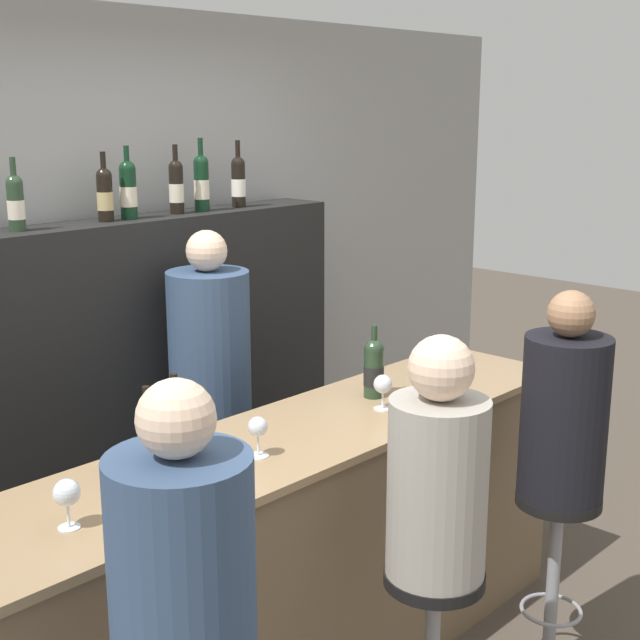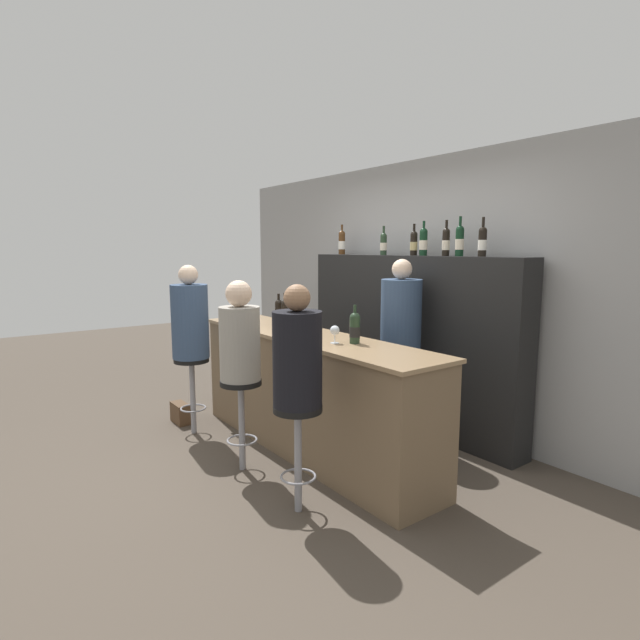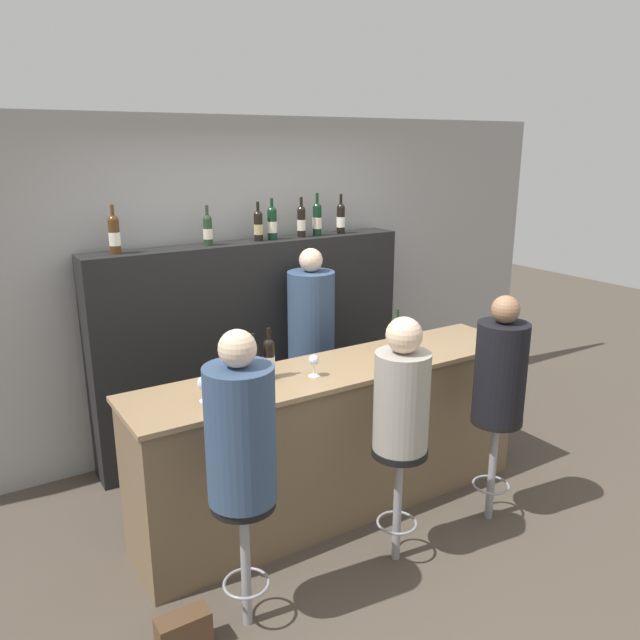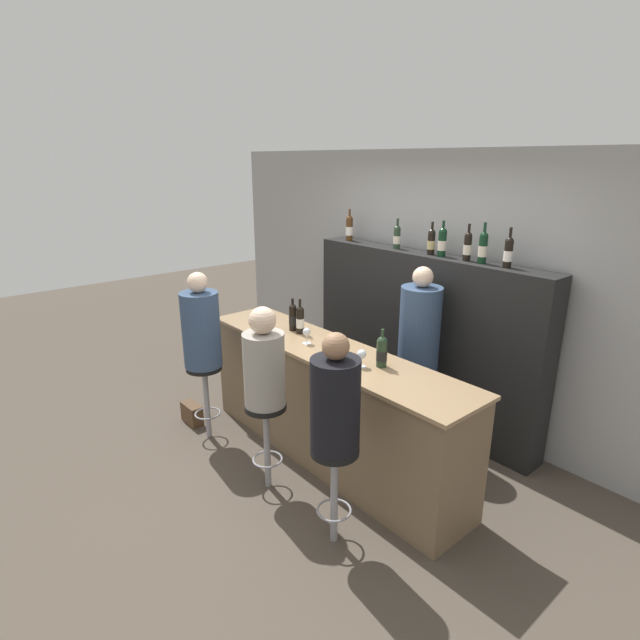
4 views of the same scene
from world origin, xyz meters
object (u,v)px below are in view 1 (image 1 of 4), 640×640
(wine_bottle_counter_1, at_px, (176,430))
(guest_seated_right, at_px, (565,410))
(wine_bottle_backbar_2, at_px, (105,194))
(wine_glass_1, at_px, (258,429))
(wine_glass_0, at_px, (67,494))
(bartender, at_px, (212,428))
(wine_glass_2, at_px, (383,385))
(wine_bottle_backbar_1, at_px, (16,202))
(wine_bottle_counter_2, at_px, (374,368))
(wine_bottle_backbar_3, at_px, (128,189))
(wine_bottle_backbar_5, at_px, (201,182))
(wine_bottle_backbar_6, at_px, (238,181))
(wine_bottle_backbar_4, at_px, (176,186))
(guest_seated_left, at_px, (183,585))
(bar_stool_middle, at_px, (433,622))
(wine_bottle_counter_0, at_px, (148,440))
(bar_stool_right, at_px, (556,537))
(guest_seated_middle, at_px, (438,473))

(wine_bottle_counter_1, relative_size, guest_seated_right, 0.40)
(wine_bottle_backbar_2, height_order, wine_glass_1, wine_bottle_backbar_2)
(wine_glass_0, distance_m, bartender, 1.54)
(wine_bottle_backbar_2, distance_m, wine_glass_2, 1.47)
(wine_bottle_counter_1, distance_m, wine_bottle_backbar_2, 1.40)
(wine_bottle_backbar_1, relative_size, wine_glass_2, 2.12)
(wine_bottle_counter_1, bearing_deg, wine_bottle_counter_2, 0.00)
(wine_glass_1, height_order, guest_seated_right, guest_seated_right)
(wine_bottle_backbar_3, height_order, wine_bottle_backbar_5, wine_bottle_backbar_5)
(wine_bottle_backbar_6, bearing_deg, wine_glass_0, -144.50)
(wine_bottle_counter_1, xyz_separation_m, wine_bottle_counter_2, (0.99, 0.00, -0.01))
(wine_glass_1, distance_m, wine_glass_2, 0.65)
(wine_bottle_backbar_4, height_order, guest_seated_left, wine_bottle_backbar_4)
(wine_bottle_counter_2, relative_size, bar_stool_middle, 0.41)
(wine_bottle_backbar_5, distance_m, guest_seated_right, 1.98)
(bar_stool_middle, bearing_deg, wine_glass_0, 147.95)
(wine_bottle_counter_0, bearing_deg, bar_stool_right, -27.43)
(wine_bottle_counter_2, distance_m, bar_stool_right, 0.95)
(wine_bottle_counter_0, height_order, wine_bottle_backbar_5, wine_bottle_backbar_5)
(wine_bottle_backbar_5, height_order, guest_seated_right, wine_bottle_backbar_5)
(wine_bottle_counter_2, xyz_separation_m, guest_seated_right, (0.26, -0.70, -0.07))
(wine_bottle_backbar_2, relative_size, bar_stool_middle, 0.41)
(wine_bottle_counter_2, xyz_separation_m, wine_bottle_backbar_1, (-0.88, 1.13, 0.65))
(wine_bottle_counter_1, relative_size, wine_bottle_backbar_3, 0.99)
(wine_bottle_backbar_6, bearing_deg, wine_glass_2, -107.22)
(guest_seated_middle, bearing_deg, wine_bottle_counter_0, 128.78)
(wine_bottle_backbar_4, xyz_separation_m, bar_stool_middle, (-0.45, -1.83, -1.24))
(wine_bottle_backbar_4, bearing_deg, wine_glass_1, -117.81)
(bar_stool_right, bearing_deg, wine_glass_1, 149.93)
(wine_glass_0, bearing_deg, bartender, 35.16)
(wine_glass_2, xyz_separation_m, guest_seated_middle, (-0.44, -0.58, -0.05))
(wine_bottle_backbar_4, relative_size, guest_seated_right, 0.40)
(wine_bottle_counter_2, relative_size, bartender, 0.18)
(guest_seated_right, bearing_deg, guest_seated_middle, 180.00)
(wine_bottle_backbar_4, height_order, guest_seated_right, wine_bottle_backbar_4)
(wine_bottle_counter_0, height_order, bar_stool_middle, wine_bottle_counter_0)
(wine_glass_0, height_order, wine_glass_2, wine_glass_0)
(bar_stool_middle, bearing_deg, guest_seated_middle, -90.00)
(guest_seated_middle, bearing_deg, wine_glass_0, 147.95)
(bar_stool_middle, bearing_deg, wine_bottle_counter_1, 123.02)
(wine_bottle_backbar_5, xyz_separation_m, bartender, (-0.30, -0.39, -1.05))
(wine_bottle_backbar_5, distance_m, wine_glass_0, 2.08)
(wine_glass_0, bearing_deg, wine_glass_2, 0.00)
(guest_seated_left, xyz_separation_m, bar_stool_right, (1.77, 0.00, -0.55))
(wine_glass_0, distance_m, wine_glass_1, 0.71)
(wine_bottle_counter_0, distance_m, wine_bottle_backbar_4, 1.65)
(wine_bottle_counter_1, relative_size, wine_glass_1, 2.27)
(wine_bottle_counter_2, bearing_deg, wine_bottle_backbar_2, 112.50)
(wine_bottle_counter_2, bearing_deg, wine_glass_2, -126.62)
(wine_bottle_counter_1, height_order, wine_bottle_backbar_2, wine_bottle_backbar_2)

